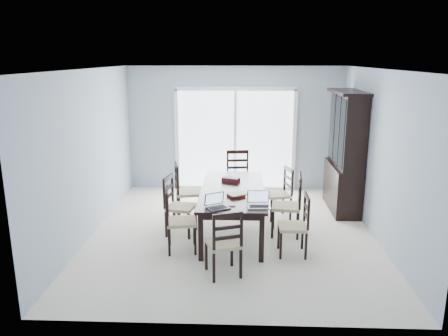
% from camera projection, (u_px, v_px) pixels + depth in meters
% --- Properties ---
extents(floor, '(5.00, 5.00, 0.00)m').
position_uv_depth(floor, '(233.00, 233.00, 7.08)').
color(floor, '#EDE4CB').
rests_on(floor, ground).
extents(ceiling, '(5.00, 5.00, 0.00)m').
position_uv_depth(ceiling, '(233.00, 69.00, 6.44)').
color(ceiling, white).
rests_on(ceiling, back_wall).
extents(back_wall, '(4.50, 0.02, 2.60)m').
position_uv_depth(back_wall, '(235.00, 129.00, 9.18)').
color(back_wall, '#95A3B2').
rests_on(back_wall, floor).
extents(wall_left, '(0.02, 5.00, 2.60)m').
position_uv_depth(wall_left, '(90.00, 154.00, 6.85)').
color(wall_left, '#95A3B2').
rests_on(wall_left, floor).
extents(wall_right, '(0.02, 5.00, 2.60)m').
position_uv_depth(wall_right, '(380.00, 156.00, 6.67)').
color(wall_right, '#95A3B2').
rests_on(wall_right, floor).
extents(balcony, '(4.50, 2.00, 0.10)m').
position_uv_depth(balcony, '(236.00, 178.00, 10.48)').
color(balcony, gray).
rests_on(balcony, ground).
extents(railing, '(4.50, 0.06, 1.10)m').
position_uv_depth(railing, '(236.00, 145.00, 11.30)').
color(railing, '#99999E').
rests_on(railing, balcony).
extents(dining_table, '(1.00, 2.20, 0.75)m').
position_uv_depth(dining_table, '(233.00, 193.00, 6.91)').
color(dining_table, black).
rests_on(dining_table, floor).
extents(china_hutch, '(0.50, 1.38, 2.20)m').
position_uv_depth(china_hutch, '(345.00, 153.00, 7.95)').
color(china_hutch, black).
rests_on(china_hutch, floor).
extents(sliding_door, '(2.52, 0.05, 2.18)m').
position_uv_depth(sliding_door, '(235.00, 139.00, 9.21)').
color(sliding_door, silver).
rests_on(sliding_door, floor).
extents(chair_left_near, '(0.48, 0.47, 1.10)m').
position_uv_depth(chair_left_near, '(175.00, 213.00, 6.31)').
color(chair_left_near, black).
rests_on(chair_left_near, floor).
extents(chair_left_mid, '(0.50, 0.49, 1.10)m').
position_uv_depth(chair_left_mid, '(175.00, 199.00, 6.94)').
color(chair_left_mid, black).
rests_on(chair_left_mid, floor).
extents(chair_left_far, '(0.53, 0.52, 1.14)m').
position_uv_depth(chair_left_far, '(183.00, 185.00, 7.61)').
color(chair_left_far, black).
rests_on(chair_left_far, floor).
extents(chair_right_near, '(0.40, 0.39, 1.04)m').
position_uv_depth(chair_right_near, '(299.00, 218.00, 6.20)').
color(chair_right_near, black).
rests_on(chair_right_near, floor).
extents(chair_right_mid, '(0.49, 0.48, 1.16)m').
position_uv_depth(chair_right_mid, '(292.00, 198.00, 6.88)').
color(chair_right_mid, black).
rests_on(chair_right_mid, floor).
extents(chair_right_far, '(0.50, 0.49, 1.05)m').
position_uv_depth(chair_right_far, '(283.00, 187.00, 7.65)').
color(chair_right_far, black).
rests_on(chair_right_far, floor).
extents(chair_end_near, '(0.51, 0.52, 1.06)m').
position_uv_depth(chair_end_near, '(225.00, 237.00, 5.53)').
color(chair_end_near, black).
rests_on(chair_end_near, floor).
extents(chair_end_far, '(0.49, 0.50, 1.16)m').
position_uv_depth(chair_end_far, '(238.00, 171.00, 8.53)').
color(chair_end_far, black).
rests_on(chair_end_far, floor).
extents(laptop_dark, '(0.36, 0.33, 0.20)m').
position_uv_depth(laptop_dark, '(218.00, 205.00, 5.99)').
color(laptop_dark, black).
rests_on(laptop_dark, dining_table).
extents(laptop_silver, '(0.33, 0.23, 0.22)m').
position_uv_depth(laptop_silver, '(259.00, 204.00, 6.04)').
color(laptop_silver, '#B3B4B6').
rests_on(laptop_silver, dining_table).
extents(book_stack, '(0.32, 0.30, 0.04)m').
position_uv_depth(book_stack, '(236.00, 195.00, 6.53)').
color(book_stack, maroon).
rests_on(book_stack, dining_table).
extents(cell_phone, '(0.10, 0.06, 0.01)m').
position_uv_depth(cell_phone, '(232.00, 206.00, 6.09)').
color(cell_phone, black).
rests_on(cell_phone, dining_table).
extents(game_box, '(0.32, 0.24, 0.07)m').
position_uv_depth(game_box, '(231.00, 179.00, 7.29)').
color(game_box, '#4E0F1C').
rests_on(game_box, dining_table).
extents(hot_tub, '(2.19, 2.03, 0.98)m').
position_uv_depth(hot_tub, '(207.00, 155.00, 10.44)').
color(hot_tub, brown).
rests_on(hot_tub, balcony).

